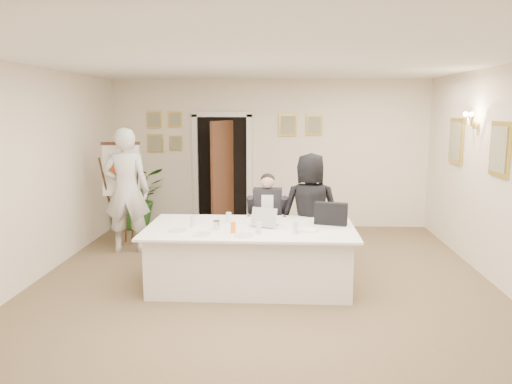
{
  "coord_description": "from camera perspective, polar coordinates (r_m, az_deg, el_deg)",
  "views": [
    {
      "loc": [
        0.24,
        -6.02,
        2.25
      ],
      "look_at": [
        -0.11,
        0.6,
        1.14
      ],
      "focal_mm": 35.0,
      "sensor_mm": 36.0,
      "label": 1
    }
  ],
  "objects": [
    {
      "name": "plate_near",
      "position": [
        5.89,
        -1.38,
        -4.97
      ],
      "size": [
        0.24,
        0.24,
        0.01
      ],
      "primitive_type": "cylinder",
      "rotation": [
        0.0,
        0.0,
        -0.11
      ],
      "color": "white",
      "rests_on": "conference_table"
    },
    {
      "name": "laptop_bag",
      "position": [
        6.49,
        8.54,
        -2.47
      ],
      "size": [
        0.43,
        0.23,
        0.29
      ],
      "primitive_type": "cube",
      "rotation": [
        0.0,
        0.0,
        -0.29
      ],
      "color": "black",
      "rests_on": "conference_table"
    },
    {
      "name": "seated_man",
      "position": [
        7.34,
        1.32,
        -2.97
      ],
      "size": [
        0.69,
        0.72,
        1.34
      ],
      "primitive_type": null,
      "rotation": [
        0.0,
        0.0,
        -0.22
      ],
      "color": "black",
      "rests_on": "floor"
    },
    {
      "name": "wall_left",
      "position": [
        6.89,
        -25.11,
        1.47
      ],
      "size": [
        0.1,
        7.0,
        2.8
      ],
      "primitive_type": "cube",
      "color": "beige",
      "rests_on": "floor"
    },
    {
      "name": "wall_sconce",
      "position": [
        7.7,
        23.43,
        7.58
      ],
      "size": [
        0.2,
        0.3,
        0.24
      ],
      "primitive_type": null,
      "color": "gold",
      "rests_on": "wall_right"
    },
    {
      "name": "glass_b",
      "position": [
        5.98,
        0.31,
        -4.12
      ],
      "size": [
        0.07,
        0.07,
        0.14
      ],
      "primitive_type": "cylinder",
      "rotation": [
        0.0,
        0.0,
        -0.04
      ],
      "color": "silver",
      "rests_on": "conference_table"
    },
    {
      "name": "conference_table",
      "position": [
        6.44,
        -0.66,
        -7.3
      ],
      "size": [
        2.64,
        1.41,
        0.78
      ],
      "color": "silver",
      "rests_on": "floor"
    },
    {
      "name": "steel_jug",
      "position": [
        6.2,
        -4.54,
        -3.8
      ],
      "size": [
        0.11,
        0.11,
        0.11
      ],
      "primitive_type": "cylinder",
      "rotation": [
        0.0,
        0.0,
        0.21
      ],
      "color": "silver",
      "rests_on": "conference_table"
    },
    {
      "name": "ceiling",
      "position": [
        6.05,
        0.73,
        14.68
      ],
      "size": [
        6.0,
        7.0,
        0.02
      ],
      "primitive_type": "cube",
      "color": "white",
      "rests_on": "wall_back"
    },
    {
      "name": "flip_chart",
      "position": [
        8.54,
        -14.95,
        -0.76
      ],
      "size": [
        0.61,
        0.42,
        1.68
      ],
      "color": "#392312",
      "rests_on": "floor"
    },
    {
      "name": "standing_woman",
      "position": [
        7.08,
        6.22,
        -2.19
      ],
      "size": [
        0.81,
        0.53,
        1.65
      ],
      "primitive_type": "imported",
      "rotation": [
        0.0,
        0.0,
        3.15
      ],
      "color": "black",
      "rests_on": "floor"
    },
    {
      "name": "glass_c",
      "position": [
        5.99,
        4.54,
        -4.13
      ],
      "size": [
        0.08,
        0.08,
        0.14
      ],
      "primitive_type": "cylinder",
      "rotation": [
        0.0,
        0.0,
        0.1
      ],
      "color": "silver",
      "rests_on": "conference_table"
    },
    {
      "name": "laptop",
      "position": [
        6.36,
        0.96,
        -2.66
      ],
      "size": [
        0.42,
        0.44,
        0.28
      ],
      "primitive_type": null,
      "rotation": [
        0.0,
        0.0,
        -0.33
      ],
      "color": "#B7BABC",
      "rests_on": "conference_table"
    },
    {
      "name": "potted_palm",
      "position": [
        9.76,
        -13.45,
        -0.6
      ],
      "size": [
        1.36,
        1.3,
        1.17
      ],
      "primitive_type": "imported",
      "rotation": [
        0.0,
        0.0,
        0.47
      ],
      "color": "#2A6421",
      "rests_on": "floor"
    },
    {
      "name": "plate_mid",
      "position": [
        5.97,
        -6.23,
        -4.83
      ],
      "size": [
        0.28,
        0.28,
        0.01
      ],
      "primitive_type": "cylinder",
      "rotation": [
        0.0,
        0.0,
        -0.18
      ],
      "color": "white",
      "rests_on": "conference_table"
    },
    {
      "name": "plate_left",
      "position": [
        6.19,
        -8.94,
        -4.36
      ],
      "size": [
        0.24,
        0.24,
        0.01
      ],
      "primitive_type": "cylinder",
      "rotation": [
        0.0,
        0.0,
        0.08
      ],
      "color": "white",
      "rests_on": "conference_table"
    },
    {
      "name": "pictures_right_wall",
      "position": [
        7.74,
        23.74,
        4.96
      ],
      "size": [
        0.06,
        2.2,
        0.8
      ],
      "primitive_type": null,
      "color": "gold",
      "rests_on": "wall_right"
    },
    {
      "name": "floor",
      "position": [
        6.43,
        0.68,
        -11.02
      ],
      "size": [
        7.0,
        7.0,
        0.0
      ],
      "primitive_type": "plane",
      "color": "brown",
      "rests_on": "ground"
    },
    {
      "name": "doorway",
      "position": [
        9.48,
        -3.84,
        2.14
      ],
      "size": [
        1.14,
        0.86,
        2.2
      ],
      "color": "black",
      "rests_on": "floor"
    },
    {
      "name": "oj_glass",
      "position": [
        6.02,
        -2.63,
        -4.1
      ],
      "size": [
        0.07,
        0.07,
        0.13
      ],
      "primitive_type": "cylinder",
      "rotation": [
        0.0,
        0.0,
        -0.14
      ],
      "color": "orange",
      "rests_on": "conference_table"
    },
    {
      "name": "glass_d",
      "position": [
        6.55,
        -3.14,
        -2.93
      ],
      "size": [
        0.08,
        0.08,
        0.14
      ],
      "primitive_type": "cylinder",
      "rotation": [
        0.0,
        0.0,
        -0.18
      ],
      "color": "silver",
      "rests_on": "conference_table"
    },
    {
      "name": "paper_stack",
      "position": [
        6.15,
        5.69,
        -4.33
      ],
      "size": [
        0.31,
        0.25,
        0.03
      ],
      "primitive_type": "cube",
      "rotation": [
        0.0,
        0.0,
        -0.27
      ],
      "color": "white",
      "rests_on": "conference_table"
    },
    {
      "name": "standing_man",
      "position": [
        8.1,
        -14.59,
        0.18
      ],
      "size": [
        0.77,
        0.55,
        1.97
      ],
      "primitive_type": "imported",
      "rotation": [
        0.0,
        0.0,
        3.25
      ],
      "color": "silver",
      "rests_on": "floor"
    },
    {
      "name": "pictures_back_wall",
      "position": [
        9.55,
        -3.3,
        7.06
      ],
      "size": [
        3.4,
        0.06,
        0.8
      ],
      "primitive_type": null,
      "color": "gold",
      "rests_on": "wall_back"
    },
    {
      "name": "glass_a",
      "position": [
        6.37,
        -7.25,
        -3.36
      ],
      "size": [
        0.07,
        0.07,
        0.14
      ],
      "primitive_type": "cylinder",
      "rotation": [
        0.0,
        0.0,
        -0.16
      ],
      "color": "silver",
      "rests_on": "conference_table"
    },
    {
      "name": "wall_back",
      "position": [
        9.56,
        1.54,
        4.37
      ],
      "size": [
        6.0,
        0.1,
        2.8
      ],
      "primitive_type": "cube",
      "color": "beige",
      "rests_on": "floor"
    },
    {
      "name": "wall_front",
      "position": [
        2.67,
        -2.3,
        -9.17
      ],
      "size": [
        6.0,
        0.1,
        2.8
      ],
      "primitive_type": "cube",
      "color": "beige",
      "rests_on": "floor"
    }
  ]
}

